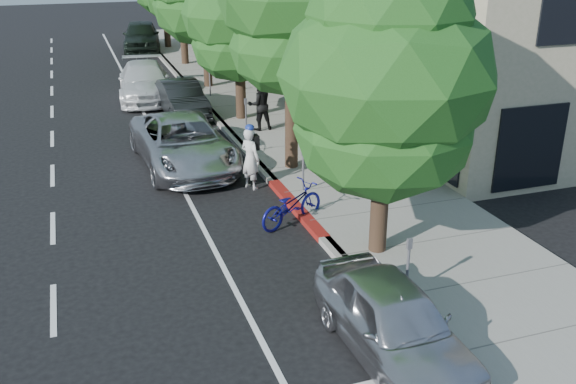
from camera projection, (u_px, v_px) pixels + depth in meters
name	position (u px, v px, depth m)	size (l,w,h in m)	color
ground	(310.00, 226.00, 16.33)	(120.00, 120.00, 0.00)	black
sidewalk	(291.00, 130.00, 24.01)	(4.60, 56.00, 0.15)	gray
curb	(232.00, 136.00, 23.31)	(0.30, 56.00, 0.15)	#9E998E
curb_red_segment	(297.00, 208.00, 17.18)	(0.32, 4.00, 0.15)	maroon
storefront_building	(360.00, 3.00, 33.68)	(10.00, 36.00, 7.00)	#C5B597
street_tree_0	(387.00, 80.00, 13.31)	(4.60, 4.60, 6.80)	black
street_tree_1	(292.00, 0.00, 18.17)	(4.33, 4.33, 8.14)	black
street_tree_2	(239.00, 16.00, 23.84)	(4.28, 4.28, 6.65)	black
cyclist	(250.00, 159.00, 18.41)	(0.66, 0.43, 1.81)	silver
bicycle	(292.00, 205.00, 16.23)	(0.71, 2.03, 1.06)	navy
silver_suv	(183.00, 143.00, 20.19)	(2.61, 5.67, 1.58)	silver
dark_sedan	(182.00, 99.00, 25.96)	(1.46, 4.20, 1.38)	black
white_pickup	(144.00, 81.00, 28.52)	(2.19, 5.40, 1.57)	silver
dark_suv_far	(141.00, 36.00, 40.11)	(2.18, 5.43, 1.85)	black
near_car_a	(394.00, 321.00, 11.09)	(1.64, 4.08, 1.39)	silver
pedestrian	(259.00, 105.00, 23.44)	(0.92, 0.72, 1.89)	black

